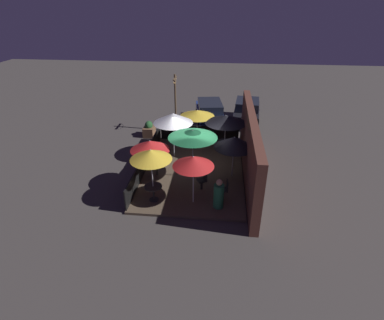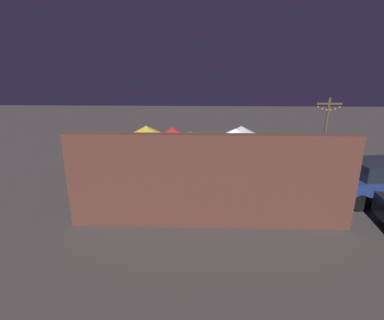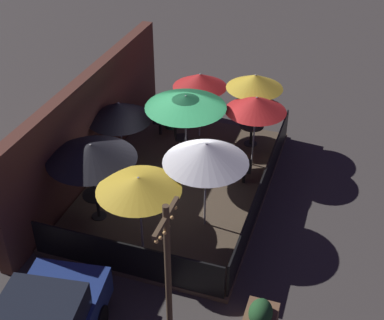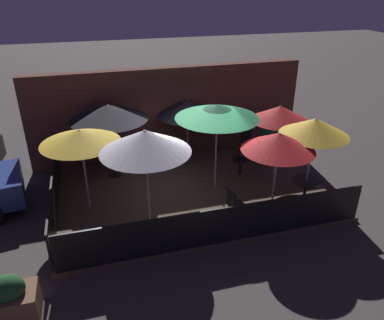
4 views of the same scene
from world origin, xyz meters
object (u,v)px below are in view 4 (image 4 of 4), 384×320
Objects in this scene: patio_chair_2 at (247,144)px; patio_chair_1 at (235,205)px; patio_umbrella_2 at (217,112)px; dining_table_1 at (113,158)px; planter_box at (10,301)px; patio_umbrella_3 at (187,108)px; dining_table_0 at (306,185)px; patio_umbrella_4 at (280,113)px; patio_umbrella_7 at (145,141)px; patio_umbrella_1 at (108,112)px; patio_umbrella_6 at (279,142)px; patio_umbrella_5 at (80,137)px; patio_chair_0 at (239,159)px; patio_umbrella_0 at (315,127)px; patron_0 at (266,143)px.

patio_chair_1 is at bearing -34.99° from patio_chair_2.
patio_umbrella_2 is 3.29× the size of dining_table_1.
planter_box is (-4.96, -1.56, -0.20)m from patio_chair_1.
dining_table_0 is at bearing -55.53° from patio_umbrella_3.
patio_umbrella_4 is 5.15m from dining_table_1.
patio_umbrella_2 is 1.00× the size of patio_umbrella_7.
patio_umbrella_2 reaches higher than patio_umbrella_1.
patio_umbrella_6 is 3.11m from patio_umbrella_7.
patio_umbrella_5 is at bearing -148.32° from patio_umbrella_3.
patio_umbrella_6 is (0.90, -1.80, -0.24)m from patio_umbrella_2.
patio_umbrella_5 reaches higher than patio_chair_2.
dining_table_0 is (5.62, -1.39, -1.50)m from patio_umbrella_5.
planter_box is (-6.74, -4.89, -0.21)m from patio_chair_2.
patio_umbrella_5 is 4.85m from patio_chair_0.
patio_umbrella_3 is (-0.31, 1.91, -0.47)m from patio_umbrella_2.
patio_umbrella_5 reaches higher than dining_table_0.
patio_umbrella_0 reaches higher than patio_umbrella_5.
patio_umbrella_2 is 2.12m from patio_chair_0.
patio_umbrella_1 reaches higher than patron_0.
patio_umbrella_0 is 1.82× the size of patron_0.
patio_umbrella_2 is (-2.04, 1.50, 0.10)m from patio_umbrella_0.
patio_umbrella_2 is 3.60m from patio_umbrella_5.
patron_0 is 8.68m from planter_box.
patio_umbrella_1 is 1.03× the size of patio_umbrella_4.
patio_umbrella_2 reaches higher than patio_chair_0.
patio_umbrella_3 is 2.28m from patio_chair_0.
patio_chair_2 is at bearing 96.83° from patio_umbrella_0.
patio_umbrella_6 is (1.21, -3.71, 0.24)m from patio_umbrella_3.
patio_umbrella_7 reaches higher than patio_umbrella_3.
patio_umbrella_7 is (-4.18, -1.48, 0.23)m from patio_umbrella_4.
dining_table_1 is (-2.46, -0.41, -1.26)m from patio_umbrella_3.
patio_umbrella_6 is at bearing 14.58° from planter_box.
patio_umbrella_5 is 2.25× the size of planter_box.
patio_umbrella_0 is at bearing -13.86° from patio_umbrella_5.
patio_umbrella_2 is 2.52× the size of planter_box.
patio_chair_1 is (0.19, -3.71, -1.33)m from patio_umbrella_3.
patron_0 is at bearing 44.78° from patio_chair_1.
patio_umbrella_7 reaches higher than patio_chair_0.
patio_umbrella_0 is 5.79m from patio_umbrella_5.
patio_umbrella_5 is at bearing 95.97° from patron_0.
patio_umbrella_7 is 4.07m from planter_box.
patio_umbrella_7 is at bearing -120.32° from patio_umbrella_3.
patio_umbrella_0 is 1.07× the size of patio_umbrella_1.
patio_umbrella_4 reaches higher than dining_table_1.
patio_chair_1 is at bearing -172.06° from dining_table_0.
patio_umbrella_0 reaches higher than patio_chair_1.
patio_umbrella_5 is at bearing 141.15° from patio_umbrella_7.
patio_chair_1 is at bearing -14.78° from patio_umbrella_7.
patio_umbrella_0 reaches higher than dining_table_0.
patron_0 is at bearing 77.89° from patio_umbrella_4.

